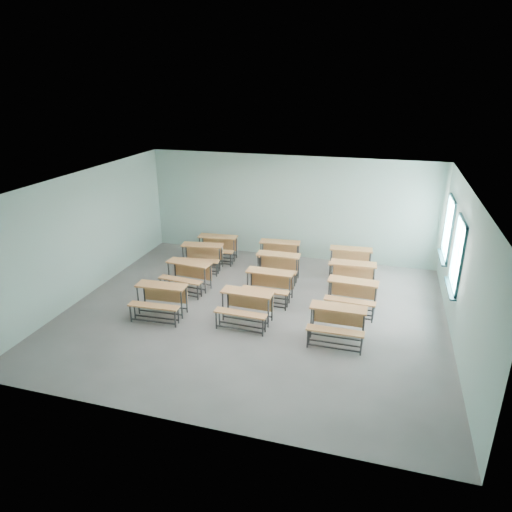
% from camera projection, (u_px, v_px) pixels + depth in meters
% --- Properties ---
extents(room, '(9.04, 8.04, 3.24)m').
position_uv_depth(room, '(258.00, 251.00, 10.55)').
color(room, gray).
rests_on(room, ground).
extents(desk_unit_r0c0, '(1.25, 0.87, 0.75)m').
position_uv_depth(desk_unit_r0c0, '(160.00, 296.00, 10.81)').
color(desk_unit_r0c0, '#C27F46').
rests_on(desk_unit_r0c0, ground).
extents(desk_unit_r0c1, '(1.23, 0.85, 0.75)m').
position_uv_depth(desk_unit_r0c1, '(246.00, 303.00, 10.48)').
color(desk_unit_r0c1, '#C27F46').
rests_on(desk_unit_r0c1, ground).
extents(desk_unit_r0c2, '(1.21, 0.81, 0.75)m').
position_uv_depth(desk_unit_r0c2, '(337.00, 319.00, 9.77)').
color(desk_unit_r0c2, '#C27F46').
rests_on(desk_unit_r0c2, ground).
extents(desk_unit_r1c0, '(1.28, 0.93, 0.75)m').
position_uv_depth(desk_unit_r1c0, '(187.00, 272.00, 12.16)').
color(desk_unit_r1c0, '#C27F46').
rests_on(desk_unit_r1c0, ground).
extents(desk_unit_r1c1, '(1.22, 0.82, 0.75)m').
position_uv_depth(desk_unit_r1c1, '(269.00, 282.00, 11.58)').
color(desk_unit_r1c1, '#C27F46').
rests_on(desk_unit_r1c1, ground).
extents(desk_unit_r1c2, '(1.24, 0.87, 0.75)m').
position_uv_depth(desk_unit_r1c2, '(352.00, 292.00, 11.04)').
color(desk_unit_r1c2, '#C27F46').
rests_on(desk_unit_r1c2, ground).
extents(desk_unit_r2c0, '(1.30, 0.96, 0.75)m').
position_uv_depth(desk_unit_r2c0, '(202.00, 254.00, 13.46)').
color(desk_unit_r2c0, '#C27F46').
rests_on(desk_unit_r2c0, ground).
extents(desk_unit_r2c1, '(1.22, 0.84, 0.75)m').
position_uv_depth(desk_unit_r2c1, '(277.00, 264.00, 12.73)').
color(desk_unit_r2c1, '#C27F46').
rests_on(desk_unit_r2c1, ground).
extents(desk_unit_r2c2, '(1.25, 0.87, 0.75)m').
position_uv_depth(desk_unit_r2c2, '(353.00, 273.00, 12.11)').
color(desk_unit_r2c2, '#C27F46').
rests_on(desk_unit_r2c2, ground).
extents(desk_unit_r3c0, '(1.26, 0.89, 0.75)m').
position_uv_depth(desk_unit_r3c0, '(217.00, 245.00, 14.18)').
color(desk_unit_r3c0, '#C27F46').
rests_on(desk_unit_r3c0, ground).
extents(desk_unit_r3c1, '(1.27, 0.91, 0.75)m').
position_uv_depth(desk_unit_r3c1, '(279.00, 250.00, 13.71)').
color(desk_unit_r3c1, '#C27F46').
rests_on(desk_unit_r3c1, ground).
extents(desk_unit_r3c2, '(1.26, 0.89, 0.75)m').
position_uv_depth(desk_unit_r3c2, '(351.00, 258.00, 13.15)').
color(desk_unit_r3c2, '#C27F46').
rests_on(desk_unit_r3c2, ground).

